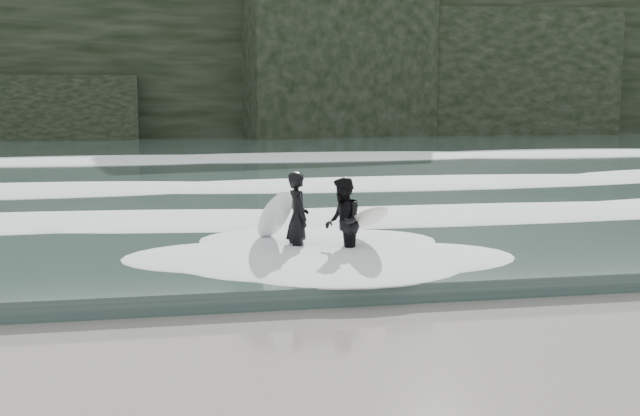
# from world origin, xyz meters

# --- Properties ---
(ground) EXTENTS (120.00, 120.00, 0.00)m
(ground) POSITION_xyz_m (0.00, 0.00, 0.00)
(ground) COLOR olive
(ground) RESTS_ON ground
(sea) EXTENTS (90.00, 52.00, 0.30)m
(sea) POSITION_xyz_m (0.00, 29.00, 0.15)
(sea) COLOR #344943
(sea) RESTS_ON ground
(headland) EXTENTS (70.00, 9.00, 10.00)m
(headland) POSITION_xyz_m (0.00, 46.00, 5.00)
(headland) COLOR black
(headland) RESTS_ON ground
(foam_near) EXTENTS (60.00, 3.20, 0.20)m
(foam_near) POSITION_xyz_m (0.00, 9.00, 0.40)
(foam_near) COLOR white
(foam_near) RESTS_ON sea
(foam_mid) EXTENTS (60.00, 4.00, 0.24)m
(foam_mid) POSITION_xyz_m (0.00, 16.00, 0.42)
(foam_mid) COLOR white
(foam_mid) RESTS_ON sea
(foam_far) EXTENTS (60.00, 4.80, 0.30)m
(foam_far) POSITION_xyz_m (0.00, 25.00, 0.45)
(foam_far) COLOR white
(foam_far) RESTS_ON sea
(surfer_left) EXTENTS (0.96, 1.68, 1.61)m
(surfer_left) POSITION_xyz_m (0.64, 6.05, 0.81)
(surfer_left) COLOR black
(surfer_left) RESTS_ON ground
(surfer_right) EXTENTS (1.07, 2.01, 1.55)m
(surfer_right) POSITION_xyz_m (1.48, 5.57, 0.78)
(surfer_right) COLOR black
(surfer_right) RESTS_ON ground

